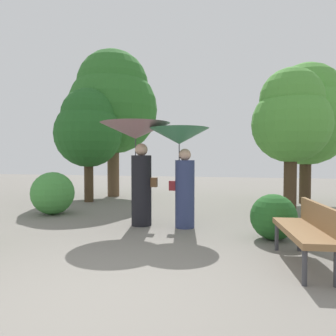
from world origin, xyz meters
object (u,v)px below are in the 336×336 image
object	(u,v)px
person_right	(181,154)
park_bench	(308,228)
tree_mid_left	(113,102)
tree_near_left	(88,128)
tree_near_right	(306,114)
tree_mid_right	(291,117)
person_left	(137,147)

from	to	relation	value
person_right	park_bench	world-z (taller)	person_right
park_bench	tree_mid_left	xyz separation A→B (m)	(-5.43, 6.31, 3.00)
tree_near_left	tree_near_right	distance (m)	6.93
park_bench	tree_near_right	xyz separation A→B (m)	(1.17, 5.92, 2.30)
person_right	tree_mid_right	xyz separation A→B (m)	(2.40, 1.68, 0.92)
person_right	tree_mid_left	bearing A→B (deg)	35.67
person_left	tree_mid_right	bearing A→B (deg)	-64.81
park_bench	tree_mid_right	size ratio (longest dim) A/B	0.43
tree_near_right	tree_mid_right	distance (m)	2.55
tree_near_right	person_left	bearing A→B (deg)	-135.82
tree_mid_left	person_right	bearing A→B (deg)	-52.91
tree_near_left	tree_mid_right	world-z (taller)	tree_near_left
person_right	tree_near_left	distance (m)	4.74
person_left	person_right	distance (m)	0.96
park_bench	tree_near_left	bearing A→B (deg)	-136.15
tree_mid_right	tree_near_right	bearing A→B (deg)	70.78
tree_near_left	tree_near_right	xyz separation A→B (m)	(6.83, 1.11, 0.39)
tree_near_right	park_bench	bearing A→B (deg)	-101.17
tree_mid_left	tree_mid_right	distance (m)	6.49
tree_near_left	tree_near_right	world-z (taller)	tree_near_right
tree_near_left	person_right	bearing A→B (deg)	-39.37
tree_near_right	tree_mid_left	distance (m)	6.65
person_right	park_bench	bearing A→B (deg)	-133.37
park_bench	tree_near_right	size ratio (longest dim) A/B	0.35
person_left	person_right	size ratio (longest dim) A/B	1.06
person_right	tree_mid_left	size ratio (longest dim) A/B	0.38
tree_near_right	tree_mid_right	size ratio (longest dim) A/B	1.21
park_bench	tree_mid_left	world-z (taller)	tree_mid_left
park_bench	tree_near_left	world-z (taller)	tree_near_left
tree_mid_right	person_left	bearing A→B (deg)	-153.38
tree_mid_left	tree_mid_right	bearing A→B (deg)	-25.66
tree_near_right	person_right	bearing A→B (deg)	-128.49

